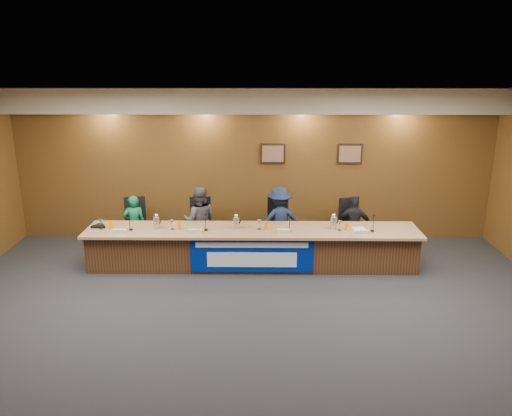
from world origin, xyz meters
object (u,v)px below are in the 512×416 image
at_px(banner, 252,255).
at_px(panelist_d, 354,225).
at_px(office_chair_b, 201,228).
at_px(panelist_b, 200,220).
at_px(carafe_left, 157,223).
at_px(dais_body, 252,248).
at_px(panelist_c, 280,221).
at_px(office_chair_c, 279,229).
at_px(carafe_mid, 236,223).
at_px(speakerphone, 99,226).
at_px(carafe_right, 333,223).
at_px(panelist_a, 134,224).
at_px(office_chair_d, 353,229).
at_px(office_chair_a, 136,228).

bearing_deg(banner, panelist_d, 28.34).
bearing_deg(panelist_d, office_chair_b, 5.93).
distance_m(banner, panelist_b, 1.54).
bearing_deg(carafe_left, dais_body, 1.87).
bearing_deg(carafe_left, panelist_c, 17.52).
xyz_separation_m(panelist_b, office_chair_c, (1.58, 0.10, -0.20)).
bearing_deg(dais_body, carafe_mid, -174.98).
xyz_separation_m(panelist_b, carafe_mid, (0.76, -0.69, 0.18)).
relative_size(office_chair_b, speakerphone, 1.50).
distance_m(office_chair_b, carafe_right, 2.69).
relative_size(office_chair_c, speakerphone, 1.50).
relative_size(dais_body, office_chair_c, 12.50).
bearing_deg(office_chair_c, panelist_a, 174.11).
bearing_deg(office_chair_d, office_chair_c, 161.47).
height_order(dais_body, panelist_a, panelist_a).
distance_m(banner, carafe_left, 1.85).
bearing_deg(carafe_right, banner, -166.31).
height_order(office_chair_b, office_chair_c, same).
height_order(office_chair_c, carafe_right, carafe_right).
distance_m(office_chair_b, office_chair_d, 3.05).
xyz_separation_m(dais_body, panelist_c, (0.53, 0.66, 0.33)).
xyz_separation_m(panelist_c, speakerphone, (-3.36, -0.64, 0.09)).
bearing_deg(office_chair_a, panelist_c, -14.75).
xyz_separation_m(banner, office_chair_c, (0.53, 1.18, 0.10)).
bearing_deg(office_chair_c, carafe_left, -168.10).
bearing_deg(office_chair_a, dais_body, -30.73).
bearing_deg(office_chair_c, banner, -122.11).
bearing_deg(office_chair_a, carafe_mid, -33.72).
xyz_separation_m(dais_body, office_chair_a, (-2.35, 0.76, 0.13)).
height_order(panelist_b, office_chair_d, panelist_b).
xyz_separation_m(panelist_a, office_chair_c, (2.88, 0.10, -0.11)).
distance_m(panelist_a, carafe_mid, 2.19).
xyz_separation_m(office_chair_a, carafe_left, (0.60, -0.82, 0.38)).
relative_size(panelist_a, office_chair_b, 2.47).
distance_m(office_chair_a, carafe_left, 1.09).
bearing_deg(office_chair_d, carafe_mid, -179.55).
bearing_deg(office_chair_d, office_chair_a, 161.47).
bearing_deg(panelist_c, panelist_b, -11.91).
bearing_deg(panelist_a, office_chair_a, -107.22).
bearing_deg(dais_body, banner, -90.00).
relative_size(office_chair_c, office_chair_d, 1.00).
bearing_deg(speakerphone, carafe_left, -4.09).
bearing_deg(carafe_left, carafe_mid, 1.23).
xyz_separation_m(panelist_a, panelist_d, (4.35, 0.00, -0.00)).
bearing_deg(carafe_left, office_chair_b, 49.68).
relative_size(office_chair_b, carafe_right, 1.99).
bearing_deg(office_chair_a, panelist_b, -17.17).
distance_m(banner, panelist_d, 2.28).
xyz_separation_m(office_chair_d, carafe_right, (-0.52, -0.82, 0.39)).
height_order(banner, panelist_c, panelist_c).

